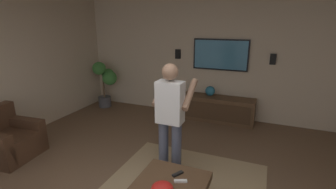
{
  "coord_description": "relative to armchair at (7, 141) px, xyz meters",
  "views": [
    {
      "loc": [
        -1.94,
        -1.11,
        2.16
      ],
      "look_at": [
        1.38,
        0.26,
        1.1
      ],
      "focal_mm": 26.53,
      "sensor_mm": 36.0,
      "label": 1
    }
  ],
  "objects": [
    {
      "name": "wall_speaker_left",
      "position": [
        3.12,
        -3.91,
        1.14
      ],
      "size": [
        0.06,
        0.12,
        0.22
      ],
      "primitive_type": "cube",
      "color": "black"
    },
    {
      "name": "wall_back_tv",
      "position": [
        3.2,
        -2.74,
        1.15
      ],
      "size": [
        0.1,
        6.7,
        2.85
      ],
      "primitive_type": "cube",
      "color": "#C6B299",
      "rests_on": "ground"
    },
    {
      "name": "remote_black",
      "position": [
        0.02,
        -2.97,
        0.13
      ],
      "size": [
        0.15,
        0.11,
        0.02
      ],
      "primitive_type": "cube",
      "rotation": [
        0.0,
        0.0,
        2.62
      ],
      "color": "black",
      "rests_on": "coffee_table"
    },
    {
      "name": "media_console",
      "position": [
        2.87,
        -2.83,
        -0.0
      ],
      "size": [
        0.45,
        1.7,
        0.55
      ],
      "rotation": [
        0.0,
        0.0,
        3.14
      ],
      "color": "#513823",
      "rests_on": "ground"
    },
    {
      "name": "vase_round",
      "position": [
        2.92,
        -2.68,
        0.38
      ],
      "size": [
        0.22,
        0.22,
        0.22
      ],
      "primitive_type": "sphere",
      "color": "teal",
      "rests_on": "media_console"
    },
    {
      "name": "wall_speaker_right",
      "position": [
        3.12,
        -1.82,
        1.14
      ],
      "size": [
        0.06,
        0.12,
        0.22
      ],
      "primitive_type": "cube",
      "color": "black"
    },
    {
      "name": "person_standing",
      "position": [
        0.57,
        -2.66,
        0.65
      ],
      "size": [
        0.53,
        0.54,
        1.64
      ],
      "rotation": [
        0.0,
        0.0,
        -0.01
      ],
      "color": "#4C5166",
      "rests_on": "ground"
    },
    {
      "name": "tv",
      "position": [
        3.11,
        -2.83,
        1.18
      ],
      "size": [
        0.05,
        1.21,
        0.68
      ],
      "rotation": [
        0.0,
        0.0,
        3.14
      ],
      "color": "black"
    },
    {
      "name": "armchair",
      "position": [
        0.0,
        0.0,
        0.0
      ],
      "size": [
        0.87,
        0.88,
        0.82
      ],
      "rotation": [
        0.0,
        0.0,
        -1.47
      ],
      "color": "#472D1E",
      "rests_on": "ground"
    },
    {
      "name": "bowl",
      "position": [
        -0.35,
        -2.93,
        0.17
      ],
      "size": [
        0.24,
        0.24,
        0.11
      ],
      "primitive_type": "ellipsoid",
      "color": "red",
      "rests_on": "coffee_table"
    },
    {
      "name": "remote_white",
      "position": [
        -0.1,
        -3.05,
        0.13
      ],
      "size": [
        0.1,
        0.16,
        0.02
      ],
      "primitive_type": "cube",
      "rotation": [
        0.0,
        0.0,
        5.12
      ],
      "color": "white",
      "rests_on": "coffee_table"
    },
    {
      "name": "potted_plant_tall",
      "position": [
        2.72,
        -0.0,
        0.48
      ],
      "size": [
        0.57,
        0.53,
        1.2
      ],
      "color": "#4C4C51",
      "rests_on": "ground"
    }
  ]
}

